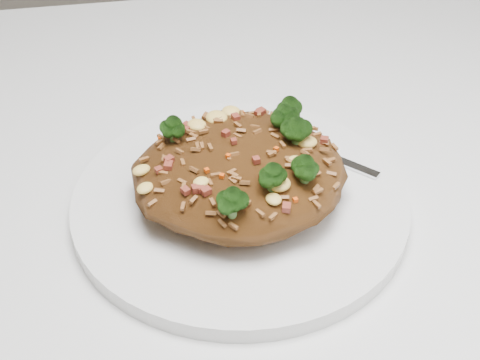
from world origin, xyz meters
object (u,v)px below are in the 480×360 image
(dining_table, at_px, (324,264))
(fork, at_px, (302,146))
(plate, at_px, (240,201))
(fried_rice, at_px, (241,165))

(dining_table, xyz_separation_m, fork, (-0.02, 0.04, 0.11))
(plate, height_order, fried_rice, fried_rice)
(fried_rice, bearing_deg, fork, 40.00)
(fried_rice, bearing_deg, plate, 165.98)
(plate, height_order, fork, fork)
(plate, relative_size, fork, 2.13)
(fork, bearing_deg, dining_table, -23.55)
(plate, xyz_separation_m, fork, (0.06, 0.05, 0.01))
(fried_rice, bearing_deg, dining_table, 6.37)
(dining_table, xyz_separation_m, plate, (-0.08, -0.01, 0.10))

